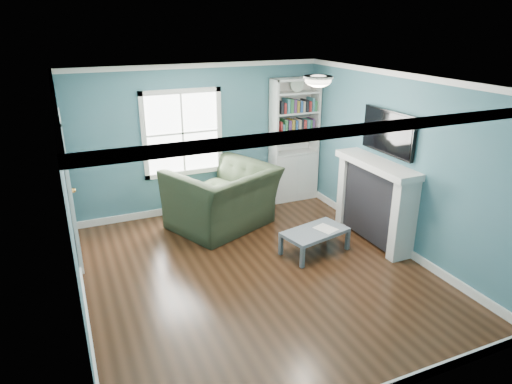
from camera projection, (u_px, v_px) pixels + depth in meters
name	position (u px, v px, depth m)	size (l,w,h in m)	color
floor	(257.00, 272.00, 6.31)	(5.00, 5.00, 0.00)	black
room_walls	(257.00, 163.00, 5.75)	(5.00, 5.00, 5.00)	#366C77
trim	(257.00, 188.00, 5.87)	(4.50, 5.00, 2.60)	white
window	(183.00, 133.00, 7.81)	(1.40, 0.06, 1.50)	white
bookshelf	(294.00, 152.00, 8.61)	(0.90, 0.35, 2.31)	silver
fireplace	(375.00, 202.00, 7.03)	(0.44, 1.58, 1.30)	black
tv	(388.00, 132.00, 6.69)	(0.06, 1.10, 0.65)	black
door	(69.00, 190.00, 6.30)	(0.12, 0.98, 2.17)	silver
ceiling_fixture	(318.00, 80.00, 5.83)	(0.38, 0.38, 0.15)	white
light_switch	(112.00, 155.00, 7.45)	(0.08, 0.01, 0.12)	white
recliner	(222.00, 188.00, 7.47)	(1.58, 1.02, 1.38)	black
coffee_table	(315.00, 233.00, 6.76)	(1.06, 0.73, 0.35)	#515A62
paper_sheet	(326.00, 229.00, 6.80)	(0.25, 0.31, 0.00)	white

